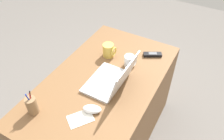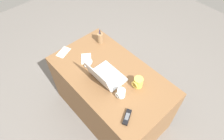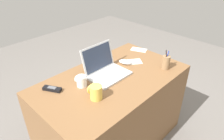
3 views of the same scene
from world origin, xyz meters
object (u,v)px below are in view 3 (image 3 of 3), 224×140
(laptop, at_px, (106,69))
(coffee_mug_tall, at_px, (81,81))
(computer_mouse, at_px, (125,62))
(cordless_phone, at_px, (52,89))
(coffee_mug_white, at_px, (96,92))
(pen_holder, at_px, (166,62))

(laptop, relative_size, coffee_mug_tall, 3.78)
(computer_mouse, relative_size, coffee_mug_tall, 1.33)
(laptop, xyz_separation_m, computer_mouse, (0.25, 0.00, -0.03))
(laptop, xyz_separation_m, cordless_phone, (-0.44, 0.13, -0.04))
(coffee_mug_white, bearing_deg, computer_mouse, 18.92)
(laptop, height_order, coffee_mug_white, laptop)
(laptop, xyz_separation_m, coffee_mug_white, (-0.27, -0.17, 0.00))
(computer_mouse, relative_size, cordless_phone, 0.80)
(computer_mouse, relative_size, coffee_mug_white, 1.11)
(computer_mouse, distance_m, cordless_phone, 0.69)
(laptop, relative_size, coffee_mug_white, 3.15)
(coffee_mug_tall, relative_size, pen_holder, 0.48)
(computer_mouse, xyz_separation_m, coffee_mug_white, (-0.52, -0.18, 0.03))
(coffee_mug_tall, xyz_separation_m, cordless_phone, (-0.19, 0.11, -0.03))
(coffee_mug_tall, bearing_deg, coffee_mug_white, -97.41)
(coffee_mug_tall, height_order, cordless_phone, coffee_mug_tall)
(laptop, height_order, cordless_phone, laptop)
(computer_mouse, bearing_deg, pen_holder, -79.90)
(computer_mouse, bearing_deg, coffee_mug_white, 178.98)
(laptop, xyz_separation_m, coffee_mug_tall, (-0.25, 0.02, -0.01))
(coffee_mug_white, bearing_deg, coffee_mug_tall, 82.59)
(cordless_phone, xyz_separation_m, pen_holder, (0.86, -0.43, 0.05))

